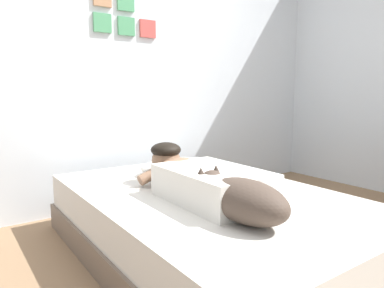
% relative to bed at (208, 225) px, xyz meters
% --- Properties ---
extents(ground_plane, '(12.90, 12.90, 0.00)m').
position_rel_bed_xyz_m(ground_plane, '(0.06, -0.38, -0.20)').
color(ground_plane, '#8C6B4C').
extents(back_wall, '(4.45, 0.12, 2.50)m').
position_rel_bed_xyz_m(back_wall, '(0.06, 1.29, 1.06)').
color(back_wall, silver).
rests_on(back_wall, ground).
extents(bed, '(1.34, 2.08, 0.40)m').
position_rel_bed_xyz_m(bed, '(0.00, 0.00, 0.00)').
color(bed, '#726051').
rests_on(bed, ground).
extents(pillow, '(0.52, 0.32, 0.11)m').
position_rel_bed_xyz_m(pillow, '(0.10, 0.56, 0.26)').
color(pillow, white).
rests_on(pillow, bed).
extents(person_lying, '(0.43, 0.92, 0.27)m').
position_rel_bed_xyz_m(person_lying, '(-0.08, -0.00, 0.31)').
color(person_lying, silver).
rests_on(person_lying, bed).
extents(dog, '(0.26, 0.57, 0.21)m').
position_rel_bed_xyz_m(dog, '(-0.15, -0.45, 0.30)').
color(dog, '#4C3D33').
rests_on(dog, bed).
extents(coffee_cup, '(0.12, 0.09, 0.07)m').
position_rel_bed_xyz_m(coffee_cup, '(0.16, 0.49, 0.24)').
color(coffee_cup, '#D84C47').
rests_on(coffee_cup, bed).
extents(cell_phone, '(0.07, 0.14, 0.01)m').
position_rel_bed_xyz_m(cell_phone, '(0.07, 0.05, 0.21)').
color(cell_phone, black).
rests_on(cell_phone, bed).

